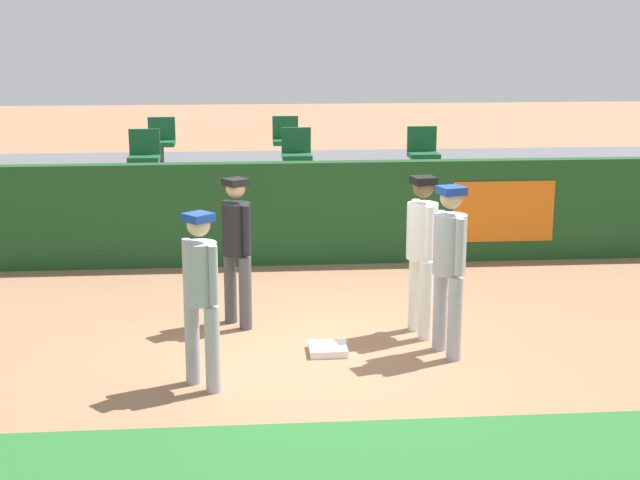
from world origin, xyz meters
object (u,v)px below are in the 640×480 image
Objects in this scene: player_coach_visitor at (449,259)px; seat_back_center at (286,138)px; first_base at (328,349)px; player_runner_visitor at (201,288)px; player_umpire at (237,242)px; seat_front_left at (144,153)px; seat_back_left at (161,139)px; seat_front_center at (297,152)px; seat_front_right at (423,150)px; player_fielder_home at (422,244)px.

player_coach_visitor is 7.28m from seat_back_center.
first_base is 1.81m from player_runner_visitor.
player_umpire is (-0.95, 0.99, 0.96)m from first_base.
seat_back_left is at bearing 86.28° from seat_front_left.
seat_front_left is (-1.45, 4.20, 0.44)m from player_umpire.
seat_front_center is 1.00× the size of seat_front_right.
player_coach_visitor is 6.48m from seat_front_left.
player_coach_visitor is 5.40m from seat_front_right.
player_fielder_home is 2.15× the size of seat_back_center.
seat_back_center is (-0.11, 6.98, 1.40)m from first_base.
seat_back_center is (2.29, 1.80, -0.00)m from seat_front_left.
seat_back_center is (2.18, -0.00, -0.00)m from seat_back_left.
seat_front_center and seat_back_left have the same top height.
seat_back_left is (-3.38, 6.46, 0.40)m from player_fielder_home.
player_runner_visitor is (-2.38, -1.36, -0.04)m from player_fielder_home.
player_runner_visitor is at bearing -79.52° from seat_front_left.
player_umpire is 6.07m from seat_back_center.
seat_front_center is at bearing -87.20° from seat_back_center.
player_coach_visitor is 2.16× the size of seat_back_center.
seat_front_center reaches higher than player_umpire.
seat_front_right is (2.11, -1.80, 0.00)m from seat_back_center.
player_runner_visitor is 2.05× the size of seat_front_right.
seat_front_left is at bearing -161.26° from player_coach_visitor.
seat_front_center is 1.00× the size of seat_front_left.
player_fielder_home reaches higher than player_runner_visitor.
player_runner_visitor is 2.05× the size of seat_front_center.
seat_back_center is 2.77m from seat_front_right.
player_coach_visitor is at bearing -98.04° from seat_front_right.
player_umpire is 6.16m from seat_back_left.
first_base is at bearing -65.14° from seat_front_left.
seat_front_left is (-2.38, 0.00, 0.00)m from seat_front_center.
seat_back_left is at bearing 157.23° from seat_front_right.
player_coach_visitor is 7.97m from seat_back_left.
seat_back_center is (0.85, 6.00, 0.44)m from player_umpire.
player_coach_visitor reaches higher than player_umpire.
player_coach_visitor is at bearing 28.73° from player_umpire.
seat_back_left is (-3.53, 7.14, 0.39)m from player_coach_visitor.
player_runner_visitor is 2.05× the size of seat_back_center.
first_base is 5.73m from seat_front_right.
first_base is at bearing 10.18° from player_umpire.
seat_front_left is at bearing 180.00° from seat_front_center.
seat_front_left is (-3.65, 5.34, 0.39)m from player_coach_visitor.
player_fielder_home is 2.10m from player_umpire.
seat_front_center is (-1.11, 4.66, 0.40)m from player_fielder_home.
player_fielder_home reaches higher than first_base.
player_fielder_home is 1.05× the size of player_runner_visitor.
seat_back_center is (-0.09, 1.80, -0.00)m from seat_front_center.
player_coach_visitor is 2.48m from player_umpire.
seat_back_center is at bearing 38.12° from seat_front_left.
player_umpire is 2.06× the size of seat_front_right.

